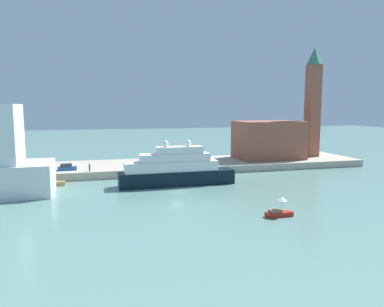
{
  "coord_description": "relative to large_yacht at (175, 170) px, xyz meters",
  "views": [
    {
      "loc": [
        -15.35,
        -66.58,
        16.07
      ],
      "look_at": [
        4.61,
        6.0,
        6.47
      ],
      "focal_mm": 34.71,
      "sensor_mm": 36.0,
      "label": 1
    }
  ],
  "objects": [
    {
      "name": "quay_dock",
      "position": [
        -1.18,
        19.04,
        -2.32
      ],
      "size": [
        110.0,
        18.84,
        1.78
      ],
      "primitive_type": "cube",
      "color": "#ADA38E",
      "rests_on": "ground"
    },
    {
      "name": "mooring_bollard",
      "position": [
        -4.65,
        10.89,
        -1.04
      ],
      "size": [
        0.43,
        0.43,
        0.78
      ],
      "primitive_type": "cylinder",
      "color": "black",
      "rests_on": "quay_dock"
    },
    {
      "name": "harbor_building",
      "position": [
        30.63,
        19.32,
        3.7
      ],
      "size": [
        17.48,
        11.85,
        10.25
      ],
      "primitive_type": "cube",
      "color": "#93513D",
      "rests_on": "quay_dock"
    },
    {
      "name": "small_motorboat",
      "position": [
        9.79,
        -25.46,
        -2.31
      ],
      "size": [
        4.08,
        1.47,
        2.92
      ],
      "color": "#B22319",
      "rests_on": "ground"
    },
    {
      "name": "large_yacht",
      "position": [
        0.0,
        0.0,
        0.0
      ],
      "size": [
        23.7,
        4.36,
        10.46
      ],
      "color": "black",
      "rests_on": "ground"
    },
    {
      "name": "parked_car",
      "position": [
        -21.85,
        13.8,
        -0.79
      ],
      "size": [
        4.1,
        1.67,
        1.49
      ],
      "color": "#1E4C99",
      "rests_on": "quay_dock"
    },
    {
      "name": "person_figure",
      "position": [
        -16.95,
        11.31,
        -0.61
      ],
      "size": [
        0.36,
        0.36,
        1.76
      ],
      "color": "#4C4C4C",
      "rests_on": "quay_dock"
    },
    {
      "name": "work_barge",
      "position": [
        -24.61,
        5.92,
        -2.78
      ],
      "size": [
        5.49,
        1.62,
        0.85
      ],
      "primitive_type": "cube",
      "color": "olive",
      "rests_on": "ground"
    },
    {
      "name": "ground",
      "position": [
        -1.18,
        -6.37,
        -3.21
      ],
      "size": [
        400.0,
        400.0,
        0.0
      ],
      "primitive_type": "plane",
      "color": "slate"
    },
    {
      "name": "bell_tower",
      "position": [
        44.57,
        20.12,
        15.06
      ],
      "size": [
        4.39,
        4.39,
        30.49
      ],
      "color": "#93513D",
      "rests_on": "quay_dock"
    }
  ]
}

